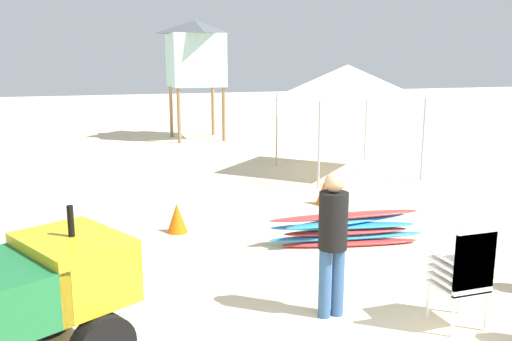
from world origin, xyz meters
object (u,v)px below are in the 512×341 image
surfboard_pile (347,228)px  traffic_cone_far (177,218)px  lifeguard_tower (195,53)px  lifeguard_near_right (333,236)px  popup_canopy (347,80)px  traffic_cone_near (326,190)px  stacked_plastic_chairs (466,267)px

surfboard_pile → traffic_cone_far: size_ratio=5.06×
surfboard_pile → lifeguard_tower: lifeguard_tower is taller
surfboard_pile → lifeguard_tower: 12.02m
lifeguard_tower → traffic_cone_far: (-2.57, -10.31, -2.75)m
surfboard_pile → traffic_cone_far: (-2.40, 1.38, -0.00)m
lifeguard_near_right → popup_canopy: bearing=61.6°
popup_canopy → lifeguard_tower: bearing=108.5°
traffic_cone_far → lifeguard_near_right: bearing=-72.4°
popup_canopy → surfboard_pile: bearing=-117.0°
lifeguard_near_right → traffic_cone_near: bearing=65.2°
lifeguard_tower → traffic_cone_near: size_ratio=7.16×
lifeguard_near_right → lifeguard_tower: bearing=84.0°
popup_canopy → stacked_plastic_chairs: bearing=-108.5°
stacked_plastic_chairs → surfboard_pile: bearing=87.9°
popup_canopy → traffic_cone_near: bearing=-123.9°
stacked_plastic_chairs → surfboard_pile: (0.10, 2.82, -0.45)m
stacked_plastic_chairs → popup_canopy: 8.23m
popup_canopy → lifeguard_near_right: bearing=-118.4°
popup_canopy → traffic_cone_near: size_ratio=4.74×
lifeguard_tower → traffic_cone_near: lifeguard_tower is taller
stacked_plastic_chairs → lifeguard_tower: bearing=89.0°
stacked_plastic_chairs → surfboard_pile: 2.86m
lifeguard_near_right → stacked_plastic_chairs: bearing=-30.6°
lifeguard_near_right → lifeguard_tower: (1.46, 13.81, 2.05)m
lifeguard_near_right → traffic_cone_far: 3.73m
stacked_plastic_chairs → traffic_cone_near: size_ratio=2.09×
stacked_plastic_chairs → popup_canopy: popup_canopy is taller
stacked_plastic_chairs → traffic_cone_far: bearing=118.7°
surfboard_pile → lifeguard_tower: bearing=89.2°
surfboard_pile → stacked_plastic_chairs: bearing=-92.1°
stacked_plastic_chairs → traffic_cone_near: 5.10m
surfboard_pile → lifeguard_tower: (0.16, 11.70, 2.75)m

